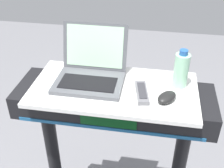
% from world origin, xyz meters
% --- Properties ---
extents(desk_board, '(0.74, 0.38, 0.02)m').
position_xyz_m(desk_board, '(0.00, 0.70, 1.07)').
color(desk_board, white).
rests_on(desk_board, treadmill_base).
extents(laptop, '(0.30, 0.28, 0.23)m').
position_xyz_m(laptop, '(-0.11, 0.75, 1.13)').
color(laptop, '#515459').
rests_on(laptop, desk_board).
extents(computer_mouse, '(0.11, 0.12, 0.03)m').
position_xyz_m(computer_mouse, '(0.23, 0.64, 1.10)').
color(computer_mouse, black).
rests_on(computer_mouse, desk_board).
extents(water_bottle, '(0.06, 0.06, 0.18)m').
position_xyz_m(water_bottle, '(0.28, 0.77, 1.16)').
color(water_bottle, '#9EDBB2').
rests_on(water_bottle, desk_board).
extents(tv_remote, '(0.07, 0.17, 0.02)m').
position_xyz_m(tv_remote, '(0.13, 0.67, 1.09)').
color(tv_remote, slate).
rests_on(tv_remote, desk_board).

